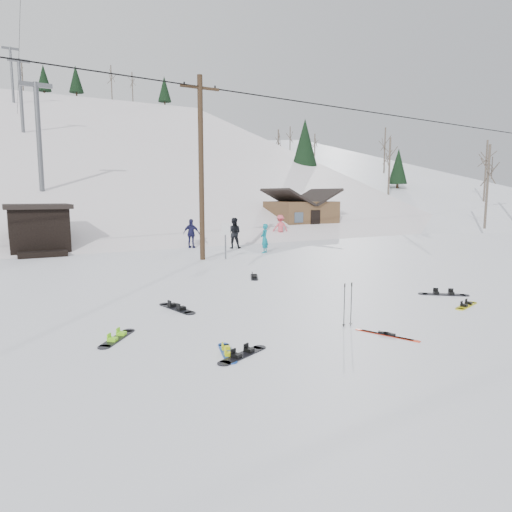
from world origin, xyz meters
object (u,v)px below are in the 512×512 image
cabin (301,216)px  hero_snowboard (227,352)px  hero_skis (387,335)px  utility_pole (201,166)px

cabin → hero_snowboard: bearing=-127.8°
hero_snowboard → hero_skis: 3.87m
hero_snowboard → hero_skis: hero_snowboard is taller
utility_pole → hero_snowboard: bearing=-110.6°
cabin → hero_snowboard: (-17.88, -23.03, -1.46)m
cabin → hero_skis: 27.68m
utility_pole → hero_skis: size_ratio=6.05×
utility_pole → hero_skis: (-1.09, -13.78, -4.66)m
hero_skis → hero_snowboard: bearing=146.7°
utility_pole → hero_snowboard: (-4.88, -13.03, -4.66)m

